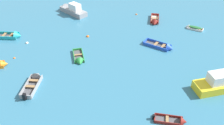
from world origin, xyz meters
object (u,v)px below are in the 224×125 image
rowboat_grey_far_back (35,81)px  motor_launch_grey_back_row_left (72,9)px  rowboat_maroon_near_left (176,121)px  mooring_buoy_midfield (14,58)px  mooring_buoy_central (88,37)px  rowboat_green_distant_center (79,60)px  rowboat_white_center (192,28)px  rowboat_turquoise_midfield_right (13,36)px  rowboat_maroon_back_row_center (155,22)px  mooring_buoy_between_boats_left (27,43)px  rowboat_blue_near_camera (165,47)px  mooring_buoy_between_boats_right (136,15)px

rowboat_grey_far_back → motor_launch_grey_back_row_left: (-1.85, 19.15, 0.41)m
rowboat_maroon_near_left → motor_launch_grey_back_row_left: bearing=128.3°
mooring_buoy_midfield → mooring_buoy_central: size_ratio=0.63×
rowboat_green_distant_center → rowboat_white_center: bearing=38.4°
rowboat_green_distant_center → mooring_buoy_central: rowboat_green_distant_center is taller
mooring_buoy_central → mooring_buoy_midfield: bearing=-137.3°
rowboat_turquoise_midfield_right → rowboat_maroon_back_row_center: rowboat_turquoise_midfield_right is taller
rowboat_white_center → mooring_buoy_between_boats_left: bearing=-159.3°
rowboat_grey_far_back → rowboat_green_distant_center: bearing=53.4°
rowboat_turquoise_midfield_right → rowboat_maroon_near_left: (23.30, -12.11, -0.09)m
rowboat_turquoise_midfield_right → mooring_buoy_between_boats_left: bearing=-22.6°
rowboat_maroon_back_row_center → rowboat_turquoise_midfield_right: bearing=-156.7°
rowboat_turquoise_midfield_right → mooring_buoy_between_boats_left: (2.81, -1.17, -0.24)m
rowboat_grey_far_back → motor_launch_grey_back_row_left: bearing=95.5°
rowboat_turquoise_midfield_right → rowboat_maroon_back_row_center: size_ratio=1.14×
mooring_buoy_midfield → rowboat_white_center: bearing=28.6°
rowboat_turquoise_midfield_right → rowboat_grey_far_back: rowboat_turquoise_midfield_right is taller
rowboat_blue_near_camera → mooring_buoy_between_boats_left: (-19.26, -2.17, -0.20)m
rowboat_turquoise_midfield_right → mooring_buoy_between_boats_left: rowboat_turquoise_midfield_right is taller
rowboat_turquoise_midfield_right → rowboat_maroon_near_left: bearing=-27.5°
rowboat_green_distant_center → motor_launch_grey_back_row_left: 15.19m
rowboat_maroon_near_left → mooring_buoy_midfield: bearing=160.8°
rowboat_white_center → mooring_buoy_central: (-15.44, -5.44, -0.22)m
rowboat_green_distant_center → rowboat_maroon_back_row_center: bearing=55.2°
rowboat_maroon_back_row_center → motor_launch_grey_back_row_left: bearing=174.9°
rowboat_turquoise_midfield_right → rowboat_maroon_near_left: rowboat_turquoise_midfield_right is taller
rowboat_maroon_near_left → mooring_buoy_between_boats_left: (-20.49, 10.94, -0.15)m
rowboat_turquoise_midfield_right → rowboat_grey_far_back: 11.92m
rowboat_turquoise_midfield_right → mooring_buoy_between_boats_left: size_ratio=10.82×
rowboat_maroon_back_row_center → rowboat_green_distant_center: bearing=-124.8°
rowboat_maroon_near_left → mooring_buoy_between_boats_left: 23.23m
rowboat_green_distant_center → mooring_buoy_between_boats_right: rowboat_green_distant_center is taller
motor_launch_grey_back_row_left → mooring_buoy_central: size_ratio=13.62×
rowboat_blue_near_camera → mooring_buoy_central: size_ratio=10.00×
rowboat_blue_near_camera → mooring_buoy_between_boats_left: rowboat_blue_near_camera is taller
rowboat_grey_far_back → rowboat_maroon_near_left: bearing=-10.8°
rowboat_green_distant_center → rowboat_maroon_back_row_center: 15.62m
rowboat_maroon_near_left → mooring_buoy_midfield: rowboat_maroon_near_left is taller
rowboat_grey_far_back → mooring_buoy_between_boats_right: rowboat_grey_far_back is taller
rowboat_maroon_near_left → motor_launch_grey_back_row_left: motor_launch_grey_back_row_left is taller
mooring_buoy_between_boats_right → rowboat_maroon_back_row_center: bearing=-39.6°
rowboat_turquoise_midfield_right → rowboat_maroon_near_left: size_ratio=1.39×
mooring_buoy_central → rowboat_maroon_near_left: bearing=-48.9°
mooring_buoy_between_boats_right → mooring_buoy_between_boats_left: bearing=-138.6°
rowboat_blue_near_camera → motor_launch_grey_back_row_left: size_ratio=0.73×
rowboat_maroon_near_left → mooring_buoy_between_boats_right: (-6.21, 23.53, -0.15)m
rowboat_maroon_near_left → rowboat_white_center: size_ratio=1.12×
mooring_buoy_between_boats_left → mooring_buoy_midfield: (0.14, -3.86, 0.00)m
rowboat_blue_near_camera → motor_launch_grey_back_row_left: bearing=150.9°
rowboat_blue_near_camera → motor_launch_grey_back_row_left: (-16.23, 9.03, 0.44)m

